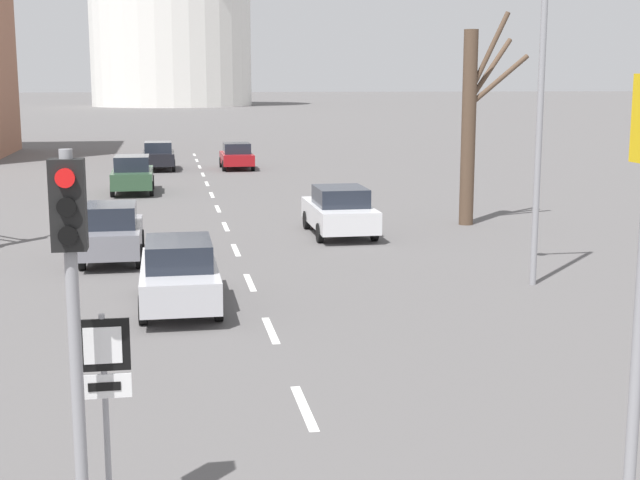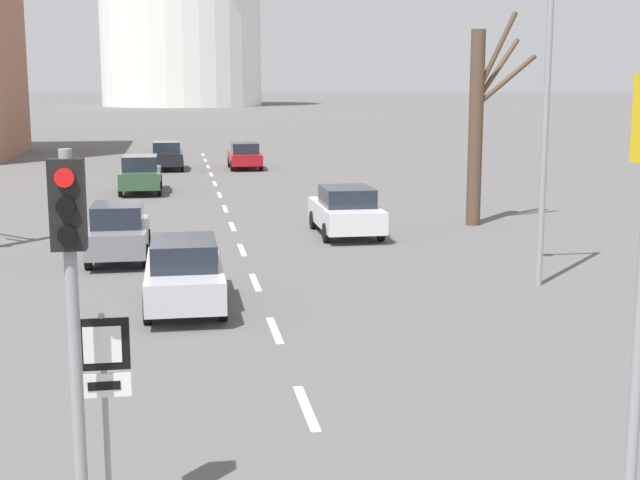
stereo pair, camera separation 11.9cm
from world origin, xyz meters
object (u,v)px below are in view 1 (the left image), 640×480
at_px(street_lamp_right, 531,64).
at_px(route_sign_post, 105,384).
at_px(sedan_near_left, 132,174).
at_px(sedan_mid_centre, 112,232).
at_px(sedan_far_left, 179,273).
at_px(sedan_distant_centre, 339,211).
at_px(sedan_far_right, 237,156).
at_px(sedan_near_right, 158,156).
at_px(traffic_signal_near_left, 72,274).

bearing_deg(street_lamp_right, route_sign_post, -131.16).
xyz_separation_m(sedan_near_left, sedan_mid_centre, (-0.07, -15.83, -0.03)).
bearing_deg(sedan_far_left, sedan_near_left, 94.55).
xyz_separation_m(sedan_mid_centre, sedan_distant_centre, (7.25, 3.12, -0.01)).
relative_size(sedan_near_left, sedan_distant_centre, 0.99).
xyz_separation_m(route_sign_post, sedan_far_right, (4.89, 42.18, -0.97)).
relative_size(sedan_near_right, sedan_far_left, 0.90).
relative_size(traffic_signal_near_left, sedan_far_left, 1.00).
bearing_deg(sedan_near_left, sedan_distant_centre, -60.55).
bearing_deg(sedan_distant_centre, traffic_signal_near_left, -109.12).
bearing_deg(sedan_far_right, sedan_mid_centre, -102.23).
distance_m(street_lamp_right, sedan_distant_centre, 9.85).
xyz_separation_m(street_lamp_right, sedan_near_right, (-9.17, 31.46, -4.66)).
xyz_separation_m(sedan_near_right, sedan_far_right, (4.49, -0.23, -0.07)).
height_order(traffic_signal_near_left, sedan_near_left, traffic_signal_near_left).
distance_m(route_sign_post, sedan_far_left, 10.24).
relative_size(traffic_signal_near_left, street_lamp_right, 0.48).
bearing_deg(sedan_far_left, sedan_near_right, 91.05).
bearing_deg(sedan_distant_centre, sedan_far_left, -121.57).
height_order(route_sign_post, sedan_near_right, route_sign_post).
relative_size(sedan_mid_centre, sedan_far_right, 1.03).
distance_m(sedan_mid_centre, sedan_far_right, 26.88).
xyz_separation_m(sedan_mid_centre, sedan_far_left, (1.79, -5.76, -0.03)).
bearing_deg(sedan_near_left, sedan_mid_centre, -90.25).
height_order(sedan_mid_centre, sedan_far_right, sedan_mid_centre).
bearing_deg(sedan_far_right, route_sign_post, -96.62).
xyz_separation_m(route_sign_post, sedan_mid_centre, (-0.80, 15.91, -0.91)).
bearing_deg(traffic_signal_near_left, sedan_far_right, 83.08).
bearing_deg(route_sign_post, sedan_distant_centre, 71.29).
height_order(route_sign_post, sedan_distant_centre, route_sign_post).
relative_size(sedan_far_right, sedan_distant_centre, 0.88).
distance_m(sedan_near_left, sedan_near_right, 10.72).
distance_m(sedan_near_right, sedan_mid_centre, 26.52).
bearing_deg(sedan_distant_centre, street_lamp_right, -68.91).
height_order(sedan_near_left, sedan_distant_centre, sedan_near_left).
bearing_deg(sedan_far_left, sedan_far_right, 83.05).
bearing_deg(route_sign_post, traffic_signal_near_left, -128.94).
bearing_deg(traffic_signal_near_left, sedan_near_right, 89.11).
height_order(sedan_near_right, sedan_far_left, sedan_near_right).
distance_m(sedan_mid_centre, sedan_distant_centre, 7.89).
relative_size(traffic_signal_near_left, sedan_mid_centre, 1.11).
xyz_separation_m(sedan_far_right, sedan_distant_centre, (1.55, -23.14, 0.05)).
relative_size(sedan_near_left, sedan_far_right, 1.13).
distance_m(street_lamp_right, sedan_near_right, 33.10).
distance_m(sedan_near_right, sedan_distant_centre, 24.14).
height_order(route_sign_post, sedan_far_left, route_sign_post).
xyz_separation_m(route_sign_post, sedan_distant_centre, (6.45, 19.03, -0.92)).
relative_size(traffic_signal_near_left, sedan_near_right, 1.12).
bearing_deg(sedan_mid_centre, sedan_distant_centre, 23.30).
distance_m(sedan_mid_centre, sedan_far_left, 6.03).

